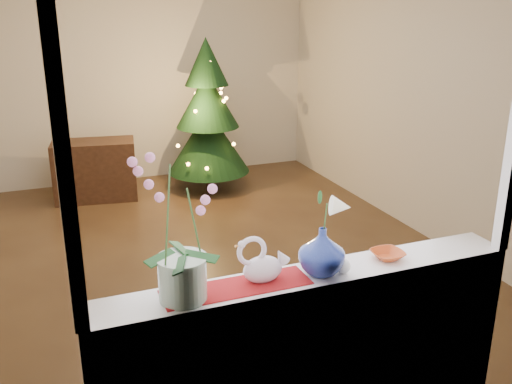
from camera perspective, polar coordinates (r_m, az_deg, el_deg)
ground at (r=5.22m, az=-6.69°, el=-6.17°), size 5.00×5.00×0.00m
wall_back at (r=7.24m, az=-12.39°, el=11.69°), size 4.50×0.10×2.70m
wall_front at (r=2.54m, az=7.06°, el=-0.69°), size 4.50×0.10×2.70m
wall_right at (r=5.78m, az=15.15°, el=9.79°), size 0.10×5.00×2.70m
window_apron at (r=2.99m, az=5.96°, el=-17.11°), size 2.20×0.08×0.88m
windowsill at (r=2.82m, az=5.43°, el=-8.52°), size 2.20×0.26×0.04m
window_frame at (r=2.47m, az=7.05°, el=7.20°), size 2.22×0.06×1.60m
runner at (r=2.68m, az=-1.94°, el=-9.49°), size 0.70×0.20×0.01m
orchid_pot at (r=2.46m, az=-7.59°, el=-3.65°), size 0.27×0.27×0.68m
swan at (r=2.69m, az=0.68°, el=-6.77°), size 0.28×0.17×0.22m
blue_vase at (r=2.77m, az=6.62°, el=-5.55°), size 0.29×0.29×0.27m
lily at (r=2.68m, az=6.81°, el=-0.91°), size 0.15×0.09×0.20m
paperweight at (r=2.82m, az=8.69°, el=-7.35°), size 0.09×0.09×0.07m
amber_dish at (r=3.02m, az=13.02°, el=-6.19°), size 0.14×0.14×0.04m
xmas_tree at (r=6.79m, az=-4.86°, el=7.69°), size 1.15×1.15×1.78m
side_table at (r=6.74m, az=-15.78°, el=2.11°), size 0.96×0.59×0.68m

